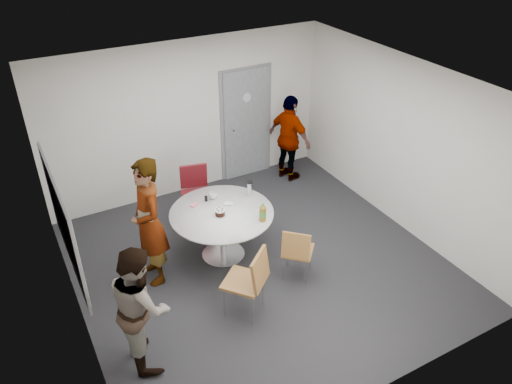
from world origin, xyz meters
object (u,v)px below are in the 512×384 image
chair_near_left (251,277)px  person_left (141,306)px  door (246,124)px  chair_far (195,188)px  whiteboard (63,223)px  person_main (149,223)px  person_right (290,139)px  table (223,218)px  chair_near_right (297,250)px

chair_near_left → person_left: 1.40m
door → chair_far: door is taller
whiteboard → person_main: bearing=14.5°
whiteboard → person_left: 1.31m
whiteboard → person_left: (0.51, -1.01, -0.66)m
door → whiteboard: 4.25m
whiteboard → person_main: whiteboard is taller
whiteboard → person_right: size_ratio=1.17×
person_main → person_right: (3.13, 1.48, -0.11)m
whiteboard → table: 2.27m
whiteboard → chair_far: whiteboard is taller
person_right → whiteboard: bearing=97.6°
table → person_right: 2.56m
door → person_main: bearing=-141.4°
door → person_left: door is taller
chair_near_right → person_left: 2.28m
chair_near_right → chair_far: chair_far is taller
chair_near_right → chair_far: bearing=150.5°
table → person_left: person_left is taller
whiteboard → chair_far: (2.13, 1.33, -0.86)m
chair_near_right → person_main: (-1.72, 0.99, 0.42)m
chair_near_left → person_left: size_ratio=0.63×
table → chair_far: size_ratio=1.55×
person_main → person_left: bearing=-21.9°
chair_far → person_right: person_right is taller
door → chair_near_left: size_ratio=2.15×
person_left → person_right: bearing=-51.0°
chair_near_right → door: bearing=118.4°
chair_near_right → chair_far: (-0.63, 2.04, 0.08)m
door → chair_near_left: door is taller
whiteboard → chair_near_right: whiteboard is taller
table → chair_far: bearing=89.2°
door → chair_near_right: size_ratio=2.51×
table → chair_near_right: (0.65, -0.96, -0.15)m
whiteboard → person_main: (1.04, 0.27, -0.52)m
table → chair_far: (0.02, 1.08, -0.08)m
door → chair_far: 1.78m
whiteboard → door: bearing=32.7°
door → whiteboard: bearing=-147.3°
door → chair_near_right: (-0.80, -3.00, -0.51)m
whiteboard → person_right: 4.57m
whiteboard → person_main: 1.20m
table → door: bearing=54.7°
whiteboard → person_right: (4.17, 1.75, -0.64)m
table → person_left: size_ratio=0.95×
table → chair_far: table is taller
person_left → person_right: size_ratio=0.97×
chair_near_right → person_right: person_right is taller
chair_near_left → person_main: bearing=83.6°
person_main → door: bearing=129.3°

